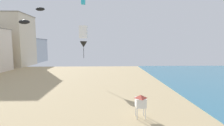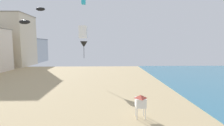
{
  "view_description": "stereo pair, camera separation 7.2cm",
  "coord_description": "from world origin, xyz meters",
  "px_view_note": "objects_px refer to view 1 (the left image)",
  "views": [
    {
      "loc": [
        6.35,
        -0.96,
        7.92
      ],
      "look_at": [
        6.96,
        19.22,
        5.72
      ],
      "focal_mm": 25.95,
      "sensor_mm": 36.0,
      "label": 1
    },
    {
      "loc": [
        6.42,
        -0.96,
        7.92
      ],
      "look_at": [
        6.96,
        19.22,
        5.72
      ],
      "focal_mm": 25.95,
      "sensor_mm": 36.0,
      "label": 2
    }
  ],
  "objects_px": {
    "kite_cyan_box": "(83,1)",
    "kite_black_parafoil_2": "(24,22)",
    "lifeguard_stand": "(141,101)",
    "kite_black_parafoil": "(40,9)",
    "kite_white_box": "(83,32)",
    "kite_black_delta": "(84,44)"
  },
  "relations": [
    {
      "from": "kite_white_box",
      "to": "kite_black_parafoil_2",
      "type": "distance_m",
      "value": 18.64
    },
    {
      "from": "kite_cyan_box",
      "to": "kite_black_parafoil_2",
      "type": "height_order",
      "value": "kite_cyan_box"
    },
    {
      "from": "kite_cyan_box",
      "to": "kite_white_box",
      "type": "relative_size",
      "value": 1.41
    },
    {
      "from": "kite_black_parafoil",
      "to": "kite_cyan_box",
      "type": "relative_size",
      "value": 1.39
    },
    {
      "from": "kite_white_box",
      "to": "kite_black_parafoil_2",
      "type": "bearing_deg",
      "value": 129.38
    },
    {
      "from": "kite_cyan_box",
      "to": "kite_white_box",
      "type": "distance_m",
      "value": 26.13
    },
    {
      "from": "kite_white_box",
      "to": "kite_cyan_box",
      "type": "bearing_deg",
      "value": 97.96
    },
    {
      "from": "kite_black_delta",
      "to": "kite_white_box",
      "type": "relative_size",
      "value": 3.87
    },
    {
      "from": "kite_black_delta",
      "to": "kite_cyan_box",
      "type": "relative_size",
      "value": 2.74
    },
    {
      "from": "kite_black_parafoil_2",
      "to": "kite_white_box",
      "type": "bearing_deg",
      "value": -50.62
    },
    {
      "from": "kite_white_box",
      "to": "lifeguard_stand",
      "type": "bearing_deg",
      "value": 33.54
    },
    {
      "from": "lifeguard_stand",
      "to": "kite_black_parafoil",
      "type": "xyz_separation_m",
      "value": [
        -17.62,
        18.19,
        13.63
      ]
    },
    {
      "from": "kite_black_delta",
      "to": "kite_black_parafoil_2",
      "type": "xyz_separation_m",
      "value": [
        -8.37,
        -8.85,
        3.61
      ]
    },
    {
      "from": "lifeguard_stand",
      "to": "kite_white_box",
      "type": "distance_m",
      "value": 9.8
    },
    {
      "from": "kite_black_parafoil",
      "to": "kite_cyan_box",
      "type": "height_order",
      "value": "kite_cyan_box"
    },
    {
      "from": "lifeguard_stand",
      "to": "kite_black_delta",
      "type": "distance_m",
      "value": 22.27
    },
    {
      "from": "kite_black_parafoil",
      "to": "kite_black_parafoil_2",
      "type": "height_order",
      "value": "kite_black_parafoil"
    },
    {
      "from": "lifeguard_stand",
      "to": "kite_white_box",
      "type": "xyz_separation_m",
      "value": [
        -5.57,
        -3.69,
        7.16
      ]
    },
    {
      "from": "kite_black_delta",
      "to": "kite_black_parafoil",
      "type": "distance_m",
      "value": 11.45
    },
    {
      "from": "kite_cyan_box",
      "to": "kite_white_box",
      "type": "xyz_separation_m",
      "value": [
        3.41,
        -24.37,
        -8.8
      ]
    },
    {
      "from": "kite_black_delta",
      "to": "kite_cyan_box",
      "type": "xyz_separation_m",
      "value": [
        -0.08,
        1.26,
        9.65
      ]
    },
    {
      "from": "lifeguard_stand",
      "to": "kite_black_parafoil_2",
      "type": "bearing_deg",
      "value": 168.5
    }
  ]
}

